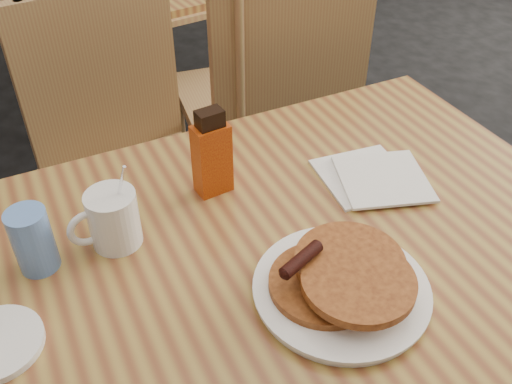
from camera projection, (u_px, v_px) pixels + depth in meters
main_table at (265, 268)px, 1.01m from camera, size 1.38×1.00×0.75m
chair_main_far at (121, 140)px, 1.57m from camera, size 0.44×0.44×0.97m
chair_neighbor_near at (271, 80)px, 1.75m from camera, size 0.56×0.57×1.04m
pancake_plate at (342, 283)px, 0.90m from camera, size 0.28×0.28×0.08m
coffee_mug at (112, 219)px, 0.98m from camera, size 0.13×0.09×0.16m
syrup_bottle at (212, 155)px, 1.07m from camera, size 0.07×0.04×0.18m
napkin_stack at (373, 177)px, 1.15m from camera, size 0.23×0.24×0.01m
blue_tumbler at (33, 240)px, 0.93m from camera, size 0.08×0.08×0.12m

